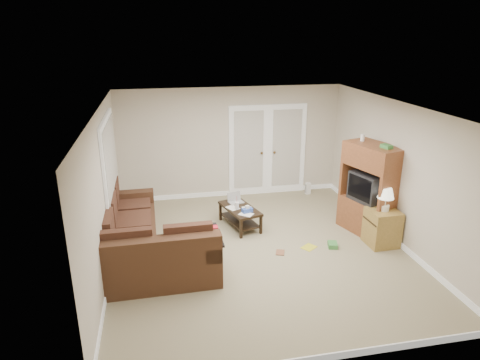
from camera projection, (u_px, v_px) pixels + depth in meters
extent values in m
plane|color=gray|center=(259.00, 250.00, 7.49)|extent=(5.50, 5.50, 0.00)
cube|color=silver|center=(261.00, 108.00, 6.67)|extent=(5.00, 5.50, 0.02)
cube|color=beige|center=(103.00, 194.00, 6.62)|extent=(0.02, 5.50, 2.50)
cube|color=beige|center=(397.00, 174.00, 7.54)|extent=(0.02, 5.50, 2.50)
cube|color=beige|center=(231.00, 143.00, 9.63)|extent=(5.00, 0.02, 2.50)
cube|color=beige|center=(322.00, 269.00, 4.53)|extent=(5.00, 0.02, 2.50)
cube|color=silver|center=(248.00, 152.00, 9.75)|extent=(0.90, 0.04, 2.13)
cube|color=silver|center=(286.00, 150.00, 9.91)|extent=(0.90, 0.04, 2.13)
cube|color=silver|center=(249.00, 150.00, 9.71)|extent=(0.68, 0.02, 1.80)
cube|color=silver|center=(287.00, 148.00, 9.87)|extent=(0.68, 0.02, 1.80)
cube|color=silver|center=(109.00, 157.00, 7.45)|extent=(0.04, 1.92, 1.42)
cube|color=silver|center=(111.00, 157.00, 7.46)|extent=(0.02, 1.74, 1.24)
cube|color=#492D1C|center=(130.00, 236.00, 7.55)|extent=(0.96, 2.38, 0.43)
cube|color=#492D1C|center=(107.00, 215.00, 7.33)|extent=(0.28, 2.37, 0.44)
cube|color=#492D1C|center=(130.00, 197.00, 8.41)|extent=(0.93, 0.26, 0.23)
cube|color=#4A2A1D|center=(133.00, 221.00, 7.47)|extent=(0.65, 2.27, 0.12)
cube|color=#492D1C|center=(158.00, 267.00, 6.55)|extent=(1.86, 0.95, 0.43)
cube|color=#492D1C|center=(157.00, 252.00, 6.09)|extent=(1.85, 0.27, 0.44)
cube|color=#492D1C|center=(210.00, 243.00, 6.60)|extent=(0.26, 0.93, 0.23)
cube|color=#4A2A1D|center=(157.00, 248.00, 6.53)|extent=(1.76, 0.64, 0.12)
cube|color=black|center=(210.00, 235.00, 6.55)|extent=(0.34, 0.83, 0.03)
cube|color=red|center=(208.00, 228.00, 6.76)|extent=(0.33, 0.13, 0.02)
cube|color=black|center=(240.00, 209.00, 8.28)|extent=(0.74, 1.08, 0.04)
cube|color=black|center=(240.00, 220.00, 8.36)|extent=(0.65, 0.99, 0.03)
cylinder|color=white|center=(237.00, 206.00, 8.18)|extent=(0.08, 0.08, 0.14)
cylinder|color=red|center=(237.00, 199.00, 8.13)|extent=(0.01, 0.01, 0.13)
cube|color=#3351A7|center=(247.00, 210.00, 8.04)|extent=(0.22, 0.16, 0.08)
cube|color=white|center=(242.00, 209.00, 8.20)|extent=(0.46, 0.61, 0.00)
cube|color=brown|center=(367.00, 216.00, 8.11)|extent=(0.88, 1.19, 0.64)
cube|color=brown|center=(374.00, 156.00, 7.73)|extent=(0.88, 1.19, 0.43)
cube|color=black|center=(370.00, 187.00, 7.91)|extent=(0.68, 0.76, 0.53)
cube|color=black|center=(359.00, 188.00, 7.78)|extent=(0.17, 0.53, 0.43)
cube|color=#3D873D|center=(387.00, 146.00, 7.42)|extent=(0.18, 0.22, 0.06)
cylinder|color=white|center=(363.00, 138.00, 7.90)|extent=(0.07, 0.07, 0.13)
cube|color=olive|center=(382.00, 227.00, 7.60)|extent=(0.52, 0.52, 0.66)
cylinder|color=white|center=(384.00, 208.00, 7.48)|extent=(0.16, 0.16, 0.10)
cylinder|color=white|center=(385.00, 201.00, 7.44)|extent=(0.03, 0.03, 0.14)
cone|color=white|center=(386.00, 193.00, 7.39)|extent=(0.28, 0.28, 0.18)
cube|color=white|center=(308.00, 188.00, 10.05)|extent=(0.12, 0.10, 0.27)
cube|color=gold|center=(309.00, 247.00, 7.59)|extent=(0.33, 0.32, 0.01)
cube|color=#3D873D|center=(333.00, 245.00, 7.59)|extent=(0.21, 0.25, 0.08)
imported|color=brown|center=(276.00, 252.00, 7.42)|extent=(0.21, 0.24, 0.02)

